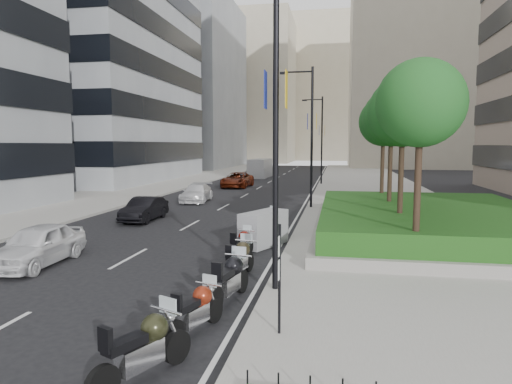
% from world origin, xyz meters
% --- Properties ---
extents(ground, '(160.00, 160.00, 0.00)m').
position_xyz_m(ground, '(0.00, 0.00, 0.00)').
color(ground, black).
rests_on(ground, ground).
extents(sidewalk_right, '(10.00, 100.00, 0.15)m').
position_xyz_m(sidewalk_right, '(9.00, 30.00, 0.07)').
color(sidewalk_right, '#9E9B93').
rests_on(sidewalk_right, ground).
extents(sidewalk_left, '(8.00, 100.00, 0.15)m').
position_xyz_m(sidewalk_left, '(-12.00, 30.00, 0.07)').
color(sidewalk_left, '#9E9B93').
rests_on(sidewalk_left, ground).
extents(lane_edge, '(0.12, 100.00, 0.01)m').
position_xyz_m(lane_edge, '(3.70, 30.00, 0.01)').
color(lane_edge, silver).
rests_on(lane_edge, ground).
extents(lane_centre, '(0.12, 100.00, 0.01)m').
position_xyz_m(lane_centre, '(-1.50, 30.00, 0.01)').
color(lane_centre, silver).
rests_on(lane_centre, ground).
extents(building_grey_mid, '(22.00, 26.00, 40.00)m').
position_xyz_m(building_grey_mid, '(-24.00, 38.00, 20.00)').
color(building_grey_mid, gray).
rests_on(building_grey_mid, ground).
extents(building_grey_far, '(22.00, 26.00, 30.00)m').
position_xyz_m(building_grey_far, '(-24.00, 70.00, 15.00)').
color(building_grey_far, gray).
rests_on(building_grey_far, ground).
extents(building_cream_right, '(28.00, 24.00, 36.00)m').
position_xyz_m(building_cream_right, '(22.00, 80.00, 18.00)').
color(building_cream_right, '#B7AD93').
rests_on(building_cream_right, ground).
extents(building_cream_left, '(26.00, 24.00, 34.00)m').
position_xyz_m(building_cream_left, '(-18.00, 100.00, 17.00)').
color(building_cream_left, '#B7AD93').
rests_on(building_cream_left, ground).
extents(building_cream_centre, '(30.00, 24.00, 38.00)m').
position_xyz_m(building_cream_centre, '(2.00, 120.00, 19.00)').
color(building_cream_centre, '#B7AD93').
rests_on(building_cream_centre, ground).
extents(planter, '(10.00, 14.00, 0.40)m').
position_xyz_m(planter, '(10.00, 10.00, 0.35)').
color(planter, gray).
rests_on(planter, sidewalk_right).
extents(hedge, '(9.40, 13.40, 0.80)m').
position_xyz_m(hedge, '(10.00, 10.00, 0.95)').
color(hedge, '#1D4413').
rests_on(hedge, planter).
extents(tree_0, '(2.80, 2.80, 6.30)m').
position_xyz_m(tree_0, '(8.50, 4.00, 5.42)').
color(tree_0, '#332319').
rests_on(tree_0, planter).
extents(tree_1, '(2.80, 2.80, 6.30)m').
position_xyz_m(tree_1, '(8.50, 8.00, 5.42)').
color(tree_1, '#332319').
rests_on(tree_1, planter).
extents(tree_2, '(2.80, 2.80, 6.30)m').
position_xyz_m(tree_2, '(8.50, 12.00, 5.42)').
color(tree_2, '#332319').
rests_on(tree_2, planter).
extents(tree_3, '(2.80, 2.80, 6.30)m').
position_xyz_m(tree_3, '(8.50, 16.00, 5.42)').
color(tree_3, '#332319').
rests_on(tree_3, planter).
extents(lamp_post_0, '(2.34, 0.45, 9.00)m').
position_xyz_m(lamp_post_0, '(4.14, 1.00, 5.07)').
color(lamp_post_0, black).
rests_on(lamp_post_0, ground).
extents(lamp_post_1, '(2.34, 0.45, 9.00)m').
position_xyz_m(lamp_post_1, '(4.14, 18.00, 5.07)').
color(lamp_post_1, black).
rests_on(lamp_post_1, ground).
extents(lamp_post_2, '(2.34, 0.45, 9.00)m').
position_xyz_m(lamp_post_2, '(4.14, 36.00, 5.07)').
color(lamp_post_2, black).
rests_on(lamp_post_2, ground).
extents(parking_sign, '(0.06, 0.32, 2.50)m').
position_xyz_m(parking_sign, '(4.80, -2.00, 1.46)').
color(parking_sign, black).
rests_on(parking_sign, ground).
extents(motorcycle_0, '(1.14, 2.14, 1.15)m').
position_xyz_m(motorcycle_0, '(2.69, -4.09, 0.61)').
color(motorcycle_0, black).
rests_on(motorcycle_0, ground).
extents(motorcycle_1, '(0.85, 1.97, 1.01)m').
position_xyz_m(motorcycle_1, '(2.98, -1.99, 0.54)').
color(motorcycle_1, black).
rests_on(motorcycle_1, ground).
extents(motorcycle_2, '(0.78, 2.31, 1.16)m').
position_xyz_m(motorcycle_2, '(3.23, 0.14, 0.62)').
color(motorcycle_2, black).
rests_on(motorcycle_2, ground).
extents(motorcycle_3, '(0.74, 2.19, 1.10)m').
position_xyz_m(motorcycle_3, '(3.01, 2.33, 0.59)').
color(motorcycle_3, black).
rests_on(motorcycle_3, ground).
extents(motorcycle_4, '(0.72, 1.92, 0.97)m').
position_xyz_m(motorcycle_4, '(2.55, 4.76, 0.52)').
color(motorcycle_4, black).
rests_on(motorcycle_4, ground).
extents(motorcycle_5, '(1.84, 2.53, 1.43)m').
position_xyz_m(motorcycle_5, '(3.02, 6.87, 0.71)').
color(motorcycle_5, black).
rests_on(motorcycle_5, ground).
extents(motorcycle_6, '(0.83, 2.17, 1.10)m').
position_xyz_m(motorcycle_6, '(2.92, 9.16, 0.59)').
color(motorcycle_6, black).
rests_on(motorcycle_6, ground).
extents(car_a, '(1.81, 4.21, 1.42)m').
position_xyz_m(car_a, '(-4.16, 2.56, 0.71)').
color(car_a, white).
rests_on(car_a, ground).
extents(car_b, '(1.40, 3.92, 1.29)m').
position_xyz_m(car_b, '(-4.39, 11.89, 0.64)').
color(car_b, black).
rests_on(car_b, ground).
extents(car_c, '(2.15, 4.55, 1.28)m').
position_xyz_m(car_c, '(-4.15, 20.47, 0.64)').
color(car_c, silver).
rests_on(car_c, ground).
extents(car_d, '(2.56, 5.31, 1.46)m').
position_xyz_m(car_d, '(-3.68, 32.01, 0.73)').
color(car_d, '#591A0A').
rests_on(car_d, ground).
extents(delivery_van, '(2.40, 5.67, 2.34)m').
position_xyz_m(delivery_van, '(-3.78, 45.63, 1.09)').
color(delivery_van, '#ABACAD').
rests_on(delivery_van, ground).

